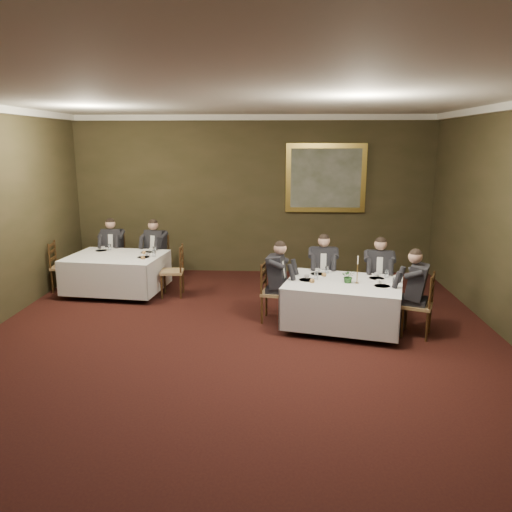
# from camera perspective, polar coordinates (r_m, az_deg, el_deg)

# --- Properties ---
(ground) EXTENTS (10.00, 10.00, 0.00)m
(ground) POSITION_cam_1_polar(r_m,az_deg,el_deg) (6.86, -2.30, -12.31)
(ground) COLOR black
(ground) RESTS_ON ground
(ceiling) EXTENTS (8.00, 10.00, 0.10)m
(ceiling) POSITION_cam_1_polar(r_m,az_deg,el_deg) (6.24, -2.60, 18.21)
(ceiling) COLOR silver
(ceiling) RESTS_ON back_wall
(back_wall) EXTENTS (8.00, 0.10, 3.50)m
(back_wall) POSITION_cam_1_polar(r_m,az_deg,el_deg) (11.26, -0.31, 6.93)
(back_wall) COLOR #302C18
(back_wall) RESTS_ON ground
(crown_molding) EXTENTS (8.00, 10.00, 0.12)m
(crown_molding) POSITION_cam_1_polar(r_m,az_deg,el_deg) (6.23, -2.59, 17.66)
(crown_molding) COLOR white
(crown_molding) RESTS_ON back_wall
(table_main) EXTENTS (2.08, 1.78, 0.67)m
(table_main) POSITION_cam_1_polar(r_m,az_deg,el_deg) (8.10, 9.92, -5.07)
(table_main) COLOR black
(table_main) RESTS_ON ground
(table_second) EXTENTS (1.95, 1.58, 0.67)m
(table_second) POSITION_cam_1_polar(r_m,az_deg,el_deg) (10.16, -15.62, -1.66)
(table_second) COLOR black
(table_second) RESTS_ON ground
(chair_main_backleft) EXTENTS (0.47, 0.45, 1.00)m
(chair_main_backleft) POSITION_cam_1_polar(r_m,az_deg,el_deg) (9.08, 7.58, -4.09)
(chair_main_backleft) COLOR olive
(chair_main_backleft) RESTS_ON ground
(diner_main_backleft) EXTENTS (0.44, 0.51, 1.35)m
(diner_main_backleft) POSITION_cam_1_polar(r_m,az_deg,el_deg) (9.01, 7.63, -2.73)
(diner_main_backleft) COLOR black
(diner_main_backleft) RESTS_ON chair_main_backleft
(chair_main_backright) EXTENTS (0.49, 0.48, 1.00)m
(chair_main_backright) POSITION_cam_1_polar(r_m,az_deg,el_deg) (8.99, 13.69, -4.54)
(chair_main_backright) COLOR olive
(chair_main_backright) RESTS_ON ground
(diner_main_backright) EXTENTS (0.46, 0.53, 1.35)m
(diner_main_backright) POSITION_cam_1_polar(r_m,az_deg,el_deg) (8.91, 13.77, -3.16)
(diner_main_backright) COLOR black
(diner_main_backright) RESTS_ON chair_main_backright
(chair_main_endleft) EXTENTS (0.49, 0.51, 1.00)m
(chair_main_endleft) POSITION_cam_1_polar(r_m,az_deg,el_deg) (8.35, 2.07, -5.52)
(chair_main_endleft) COLOR olive
(chair_main_endleft) RESTS_ON ground
(diner_main_endleft) EXTENTS (0.54, 0.48, 1.35)m
(diner_main_endleft) POSITION_cam_1_polar(r_m,az_deg,el_deg) (8.28, 2.17, -4.03)
(diner_main_endleft) COLOR black
(diner_main_endleft) RESTS_ON chair_main_endleft
(chair_main_endright) EXTENTS (0.56, 0.57, 1.00)m
(chair_main_endright) POSITION_cam_1_polar(r_m,az_deg,el_deg) (8.10, 17.94, -6.75)
(chair_main_endright) COLOR olive
(chair_main_endright) RESTS_ON ground
(diner_main_endright) EXTENTS (0.60, 0.55, 1.35)m
(diner_main_endright) POSITION_cam_1_polar(r_m,az_deg,el_deg) (8.03, 17.97, -5.20)
(diner_main_endright) COLOR black
(diner_main_endright) RESTS_ON chair_main_endright
(chair_sec_backleft) EXTENTS (0.45, 0.43, 1.00)m
(chair_sec_backleft) POSITION_cam_1_polar(r_m,az_deg,el_deg) (11.22, -15.87, -1.20)
(chair_sec_backleft) COLOR olive
(chair_sec_backleft) RESTS_ON ground
(diner_sec_backleft) EXTENTS (0.42, 0.49, 1.35)m
(diner_sec_backleft) POSITION_cam_1_polar(r_m,az_deg,el_deg) (11.16, -15.96, -0.07)
(diner_sec_backleft) COLOR black
(diner_sec_backleft) RESTS_ON chair_sec_backleft
(chair_sec_backright) EXTENTS (0.54, 0.52, 1.00)m
(chair_sec_backright) POSITION_cam_1_polar(r_m,az_deg,el_deg) (10.85, -11.20, -1.42)
(chair_sec_backright) COLOR olive
(chair_sec_backright) RESTS_ON ground
(diner_sec_backright) EXTENTS (0.52, 0.57, 1.35)m
(diner_sec_backright) POSITION_cam_1_polar(r_m,az_deg,el_deg) (10.78, -11.29, -0.26)
(diner_sec_backright) COLOR black
(diner_sec_backright) RESTS_ON chair_sec_backright
(chair_sec_endright) EXTENTS (0.45, 0.47, 1.00)m
(chair_sec_endright) POSITION_cam_1_polar(r_m,az_deg,el_deg) (9.79, -9.46, -2.91)
(chair_sec_endright) COLOR olive
(chair_sec_endright) RESTS_ON ground
(chair_sec_endleft) EXTENTS (0.47, 0.49, 1.00)m
(chair_sec_endleft) POSITION_cam_1_polar(r_m,az_deg,el_deg) (10.73, -21.13, -2.22)
(chair_sec_endleft) COLOR olive
(chair_sec_endleft) RESTS_ON ground
(centerpiece) EXTENTS (0.22, 0.20, 0.23)m
(centerpiece) POSITION_cam_1_polar(r_m,az_deg,el_deg) (7.95, 10.55, -2.20)
(centerpiece) COLOR #2D5926
(centerpiece) RESTS_ON table_main
(candlestick) EXTENTS (0.07, 0.07, 0.45)m
(candlestick) POSITION_cam_1_polar(r_m,az_deg,el_deg) (7.94, 11.50, -1.90)
(candlestick) COLOR #A57A32
(candlestick) RESTS_ON table_main
(place_setting_table_main) EXTENTS (0.33, 0.32, 0.14)m
(place_setting_table_main) POSITION_cam_1_polar(r_m,az_deg,el_deg) (8.46, 7.42, -1.77)
(place_setting_table_main) COLOR white
(place_setting_table_main) RESTS_ON table_main
(place_setting_table_second) EXTENTS (0.33, 0.31, 0.14)m
(place_setting_table_second) POSITION_cam_1_polar(r_m,az_deg,el_deg) (10.63, -16.95, 0.80)
(place_setting_table_second) COLOR white
(place_setting_table_second) RESTS_ON table_second
(painting) EXTENTS (1.76, 0.09, 1.50)m
(painting) POSITION_cam_1_polar(r_m,az_deg,el_deg) (11.20, 7.97, 8.81)
(painting) COLOR gold
(painting) RESTS_ON back_wall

